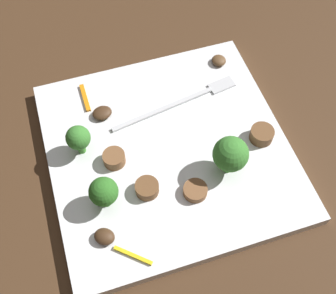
{
  "coord_description": "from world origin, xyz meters",
  "views": [
    {
      "loc": [
        -0.08,
        -0.26,
        0.46
      ],
      "look_at": [
        0.0,
        0.0,
        0.02
      ],
      "focal_mm": 45.07,
      "sensor_mm": 36.0,
      "label": 1
    }
  ],
  "objects": [
    {
      "name": "plate",
      "position": [
        0.0,
        0.0,
        0.01
      ],
      "size": [
        0.29,
        0.29,
        0.02
      ],
      "primitive_type": "cube",
      "color": "white",
      "rests_on": "ground_plane"
    },
    {
      "name": "mushroom_0",
      "position": [
        0.11,
        0.11,
        0.02
      ],
      "size": [
        0.02,
        0.02,
        0.01
      ],
      "primitive_type": "ellipsoid",
      "rotation": [
        0.0,
        0.0,
        4.93
      ],
      "color": "brown",
      "rests_on": "plate"
    },
    {
      "name": "sausage_slice_0",
      "position": [
        -0.07,
        -0.0,
        0.02
      ],
      "size": [
        0.04,
        0.04,
        0.02
      ],
      "primitive_type": "cylinder",
      "rotation": [
        0.0,
        0.0,
        2.36
      ],
      "color": "brown",
      "rests_on": "plate"
    },
    {
      "name": "fork",
      "position": [
        0.04,
        0.06,
        0.02
      ],
      "size": [
        0.18,
        0.04,
        0.0
      ],
      "rotation": [
        0.0,
        0.0,
        0.17
      ],
      "color": "silver",
      "rests_on": "plate"
    },
    {
      "name": "mushroom_2",
      "position": [
        -0.07,
        0.07,
        0.02
      ],
      "size": [
        0.03,
        0.02,
        0.01
      ],
      "primitive_type": "ellipsoid",
      "rotation": [
        0.0,
        0.0,
        0.14
      ],
      "color": "#422B19",
      "rests_on": "plate"
    },
    {
      "name": "broccoli_floret_2",
      "position": [
        0.06,
        -0.05,
        0.05
      ],
      "size": [
        0.04,
        0.04,
        0.06
      ],
      "color": "#408630",
      "rests_on": "plate"
    },
    {
      "name": "sausage_slice_2",
      "position": [
        0.01,
        -0.07,
        0.02
      ],
      "size": [
        0.04,
        0.04,
        0.01
      ],
      "primitive_type": "cylinder",
      "rotation": [
        0.0,
        0.0,
        0.52
      ],
      "color": "brown",
      "rests_on": "plate"
    },
    {
      "name": "mushroom_1",
      "position": [
        -0.1,
        -0.09,
        0.02
      ],
      "size": [
        0.03,
        0.03,
        0.01
      ],
      "primitive_type": "ellipsoid",
      "rotation": [
        0.0,
        0.0,
        2.5
      ],
      "color": "#422B19",
      "rests_on": "plate"
    },
    {
      "name": "pepper_strip_0",
      "position": [
        -0.08,
        0.11,
        0.02
      ],
      "size": [
        0.01,
        0.05,
        0.0
      ],
      "primitive_type": "cube",
      "rotation": [
        0.0,
        0.0,
        1.58
      ],
      "color": "orange",
      "rests_on": "plate"
    },
    {
      "name": "broccoli_floret_0",
      "position": [
        -0.1,
        0.03,
        0.04
      ],
      "size": [
        0.03,
        0.03,
        0.04
      ],
      "color": "#408630",
      "rests_on": "plate"
    },
    {
      "name": "pepper_strip_1",
      "position": [
        -0.08,
        -0.12,
        0.02
      ],
      "size": [
        0.04,
        0.03,
        0.0
      ],
      "primitive_type": "cube",
      "rotation": [
        0.0,
        0.0,
        5.57
      ],
      "color": "yellow",
      "rests_on": "plate"
    },
    {
      "name": "sausage_slice_1",
      "position": [
        0.12,
        -0.02,
        0.02
      ],
      "size": [
        0.04,
        0.04,
        0.02
      ],
      "primitive_type": "cylinder",
      "rotation": [
        0.0,
        0.0,
        2.66
      ],
      "color": "brown",
      "rests_on": "plate"
    },
    {
      "name": "ground_plane",
      "position": [
        0.0,
        0.0,
        0.0
      ],
      "size": [
        1.4,
        1.4,
        0.0
      ],
      "primitive_type": "plane",
      "color": "#422B19"
    },
    {
      "name": "sausage_slice_3",
      "position": [
        -0.04,
        -0.05,
        0.02
      ],
      "size": [
        0.04,
        0.04,
        0.01
      ],
      "primitive_type": "cylinder",
      "rotation": [
        0.0,
        0.0,
        0.68
      ],
      "color": "brown",
      "rests_on": "plate"
    },
    {
      "name": "broccoli_floret_1",
      "position": [
        -0.09,
        -0.05,
        0.05
      ],
      "size": [
        0.03,
        0.03,
        0.05
      ],
      "color": "#347525",
      "rests_on": "plate"
    }
  ]
}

